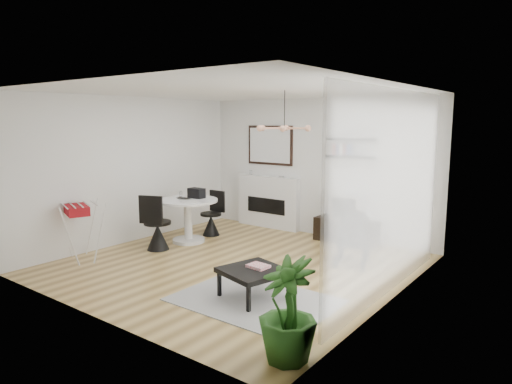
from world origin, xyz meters
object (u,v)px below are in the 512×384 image
Objects in this scene: tv_console at (346,231)px; potted_plant at (287,310)px; coffee_table at (254,272)px; stroller at (353,238)px; drying_rack at (81,230)px; dining_table at (188,214)px; fireplace at (268,196)px; crt_tv at (349,207)px.

potted_plant is at bearing -71.05° from tv_console.
tv_console reaches higher than coffee_table.
tv_console is at bearing 103.74° from stroller.
potted_plant is at bearing 13.09° from drying_rack.
coffee_table is 1.57m from potted_plant.
dining_table is at bearing 175.83° from stroller.
potted_plant reaches higher than tv_console.
potted_plant is at bearing -32.95° from dining_table.
potted_plant is (3.84, -2.49, -0.04)m from dining_table.
fireplace reaches higher than crt_tv.
coffee_table is at bearing 28.03° from drying_rack.
drying_rack is at bearing -107.90° from dining_table.
potted_plant reaches higher than stroller.
fireplace is 1.95m from tv_console.
dining_table is 4.57m from potted_plant.
potted_plant is at bearing -71.67° from crt_tv.
stroller is 2.17m from coffee_table.
potted_plant is (1.18, -1.03, 0.15)m from coffee_table.
stroller reaches higher than tv_console.
stroller is (2.53, -1.22, -0.28)m from fireplace.
fireplace reaches higher than potted_plant.
dining_table is (-2.38, -1.76, 0.32)m from tv_console.
tv_console is at bearing 176.38° from crt_tv.
crt_tv is 0.49× the size of dining_table.
crt_tv is 0.55× the size of potted_plant.
stroller reaches higher than coffee_table.
dining_table is at bearing -104.40° from fireplace.
tv_console is (1.89, -0.14, -0.46)m from fireplace.
fireplace reaches higher than tv_console.
potted_plant is (3.35, -4.38, -0.18)m from fireplace.
dining_table is at bearing 151.17° from coffee_table.
tv_console is 3.23m from coffee_table.
fireplace is 1.96m from dining_table.
fireplace is 2.30× the size of stroller.
crt_tv is at bearing 71.35° from drying_rack.
tv_console is 2.15× the size of crt_tv.
crt_tv reaches higher than coffee_table.
stroller is (3.61, 2.52, -0.09)m from drying_rack.
potted_plant is at bearing -92.40° from stroller.
dining_table is 3.10m from stroller.
potted_plant is at bearing -52.62° from fireplace.
drying_rack is at bearing -173.41° from coffee_table.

